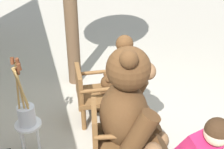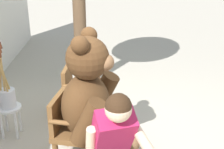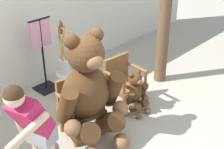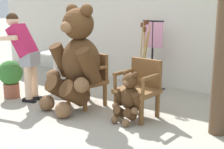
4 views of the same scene
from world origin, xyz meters
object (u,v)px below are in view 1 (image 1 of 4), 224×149
at_px(teddy_bear_large, 132,110).
at_px(white_stool, 29,130).
at_px(wooden_chair_left, 109,136).
at_px(brush_bucket, 26,110).
at_px(wooden_chair_right, 91,93).
at_px(teddy_bear_small, 110,96).

bearing_deg(teddy_bear_large, white_stool, 65.70).
distance_m(wooden_chair_left, brush_bucket, 1.08).
bearing_deg(brush_bucket, white_stool, -54.92).
height_order(wooden_chair_left, brush_bucket, brush_bucket).
bearing_deg(white_stool, teddy_bear_large, -114.30).
xyz_separation_m(wooden_chair_left, wooden_chair_right, (0.98, 0.00, 0.00)).
distance_m(teddy_bear_small, brush_bucket, 1.33).
relative_size(teddy_bear_small, brush_bucket, 0.79).
height_order(wooden_chair_left, teddy_bear_small, wooden_chair_left).
relative_size(wooden_chair_right, teddy_bear_large, 0.51).
xyz_separation_m(teddy_bear_small, white_stool, (-0.46, 1.21, -0.01)).
bearing_deg(wooden_chair_left, wooden_chair_right, 0.06).
xyz_separation_m(wooden_chair_right, white_stool, (-0.47, 0.93, -0.11)).
relative_size(teddy_bear_large, teddy_bear_small, 2.26).
relative_size(wooden_chair_left, brush_bucket, 0.92).
bearing_deg(teddy_bear_large, brush_bucket, 65.80).
height_order(wooden_chair_right, teddy_bear_large, teddy_bear_large).
xyz_separation_m(wooden_chair_left, teddy_bear_large, (-0.03, -0.27, 0.36)).
bearing_deg(brush_bucket, wooden_chair_right, -63.13).
xyz_separation_m(teddy_bear_small, brush_bucket, (-0.46, 1.21, 0.31)).
distance_m(white_stool, brush_bucket, 0.31).
relative_size(white_stool, brush_bucket, 0.49).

